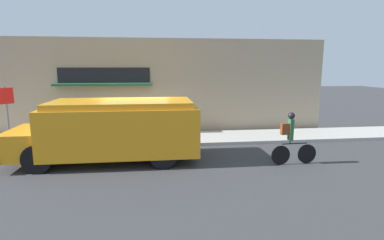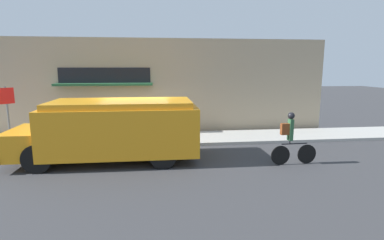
{
  "view_description": "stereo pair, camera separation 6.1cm",
  "coord_description": "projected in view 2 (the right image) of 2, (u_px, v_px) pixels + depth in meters",
  "views": [
    {
      "loc": [
        0.74,
        -11.42,
        3.1
      ],
      "look_at": [
        2.15,
        -0.2,
        1.1
      ],
      "focal_mm": 28.0,
      "sensor_mm": 36.0,
      "label": 1
    },
    {
      "loc": [
        0.8,
        -11.43,
        3.1
      ],
      "look_at": [
        2.15,
        -0.2,
        1.1
      ],
      "focal_mm": 28.0,
      "sensor_mm": 36.0,
      "label": 2
    }
  ],
  "objects": [
    {
      "name": "stop_sign_post",
      "position": [
        7.0,
        106.0,
        11.23
      ],
      "size": [
        0.45,
        0.45,
        2.27
      ],
      "color": "slate",
      "rests_on": "sidewalk"
    },
    {
      "name": "sidewalk",
      "position": [
        138.0,
        140.0,
        12.69
      ],
      "size": [
        28.0,
        2.22,
        0.13
      ],
      "color": "#ADAAA3",
      "rests_on": "ground_plane"
    },
    {
      "name": "trash_bin",
      "position": [
        107.0,
        129.0,
        12.71
      ],
      "size": [
        0.53,
        0.53,
        0.74
      ],
      "color": "#38383D",
      "rests_on": "sidewalk"
    },
    {
      "name": "storefront",
      "position": [
        138.0,
        87.0,
        13.8
      ],
      "size": [
        17.88,
        0.83,
        4.4
      ],
      "color": "tan",
      "rests_on": "ground_plane"
    },
    {
      "name": "school_bus",
      "position": [
        113.0,
        129.0,
        9.91
      ],
      "size": [
        6.01,
        2.76,
        2.03
      ],
      "rotation": [
        0.0,
        0.0,
        -0.01
      ],
      "color": "orange",
      "rests_on": "ground_plane"
    },
    {
      "name": "cyclist",
      "position": [
        291.0,
        139.0,
        9.55
      ],
      "size": [
        1.54,
        0.22,
        1.7
      ],
      "rotation": [
        0.0,
        0.0,
        0.04
      ],
      "color": "black",
      "rests_on": "ground_plane"
    },
    {
      "name": "ground_plane",
      "position": [
        137.0,
        148.0,
        11.62
      ],
      "size": [
        70.0,
        70.0,
        0.0
      ],
      "primitive_type": "plane",
      "color": "#38383A"
    }
  ]
}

